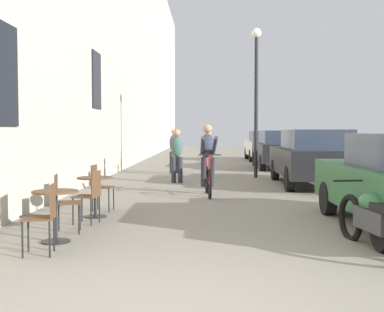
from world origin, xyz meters
The scene contains 16 objects.
building_facade_left centered at (-3.45, 14.00, 6.22)m, with size 0.54×68.00×12.45m.
cafe_table_near centered at (-1.98, 2.68, 0.52)m, with size 0.64×0.64×0.72m.
cafe_chair_near_toward_street centered at (-2.05, 3.32, 0.52)m, with size 0.45×0.45×0.89m.
cafe_chair_near_toward_wall centered at (-1.90, 1.99, 0.52)m, with size 0.43×0.43×0.89m.
cafe_table_mid centered at (-1.88, 4.70, 0.52)m, with size 0.64×0.64×0.72m.
cafe_chair_mid_toward_street centered at (-1.80, 4.03, 0.52)m, with size 0.45×0.45×0.89m.
cafe_chair_mid_toward_wall centered at (-1.95, 5.40, 0.52)m, with size 0.41×0.41×0.89m.
cyclist_on_bicycle centered at (0.16, 7.81, 0.81)m, with size 0.52×1.76×1.74m.
pedestrian_near centered at (-0.75, 10.55, 0.90)m, with size 0.37×0.28×1.60m.
pedestrian_mid centered at (0.17, 12.48, 0.90)m, with size 0.37×0.29×1.60m.
pedestrian_far centered at (-1.05, 13.89, 0.91)m, with size 0.34×0.24×1.62m.
street_lamp centered at (1.76, 12.30, 3.11)m, with size 0.32×0.32×4.90m.
parked_car_second centered at (3.10, 9.91, 0.82)m, with size 1.92×4.47×1.58m.
parked_car_third centered at (3.10, 16.28, 0.81)m, with size 1.86×4.38×1.56m.
parked_car_fourth centered at (3.14, 21.54, 0.79)m, with size 1.83×4.31×1.53m.
parked_motorcycle centered at (2.30, 2.28, 0.40)m, with size 0.62×2.14×0.92m.
Camera 1 is at (0.12, -4.10, 1.55)m, focal length 46.38 mm.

